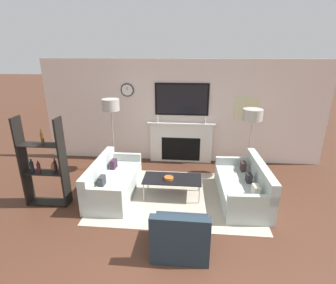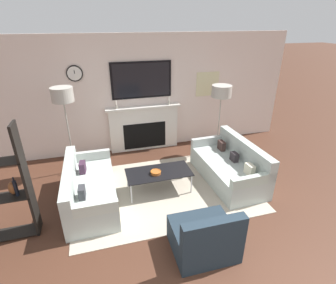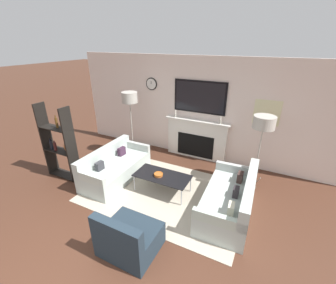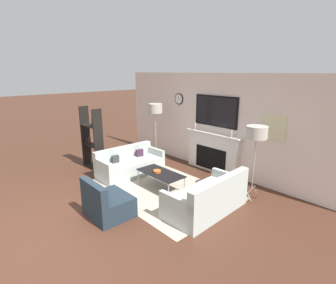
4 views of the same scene
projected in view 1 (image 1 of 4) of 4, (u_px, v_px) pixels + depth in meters
fireplace_wall at (182, 117)px, 6.92m from camera, size 7.39×0.28×2.70m
area_rug at (176, 196)px, 5.49m from camera, size 3.32×2.29×0.01m
couch_left at (113, 182)px, 5.52m from camera, size 0.81×1.78×0.73m
couch_right at (244, 187)px, 5.28m from camera, size 0.92×1.79×0.80m
armchair at (180, 236)px, 3.93m from camera, size 0.85×0.75×0.77m
coffee_table at (172, 179)px, 5.39m from camera, size 1.19×0.58×0.40m
decorative_bowl at (169, 178)px, 5.34m from camera, size 0.19×0.19×0.06m
floor_lamp_left at (111, 106)px, 6.20m from camera, size 0.41×0.41×1.82m
floor_lamp_right at (253, 115)px, 5.96m from camera, size 0.45×0.45×1.65m
shelf_unit at (44, 165)px, 4.98m from camera, size 0.83×0.28×1.77m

